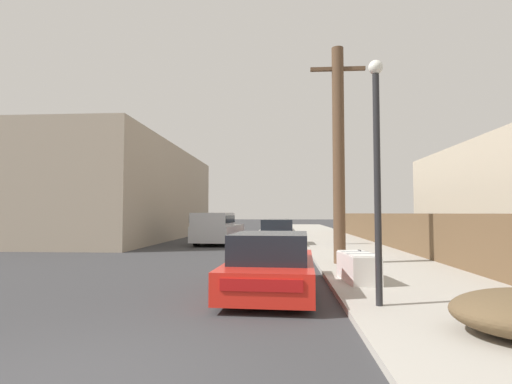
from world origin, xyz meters
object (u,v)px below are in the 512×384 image
object	(u,v)px
parked_sports_car_red	(272,265)
car_parked_far	(278,228)
pedestrian	(339,226)
discarded_fridge	(358,267)
street_lamp	(377,160)
car_parked_mid	(277,233)
pickup_truck	(217,228)
utility_pole	(339,152)

from	to	relation	value
parked_sports_car_red	car_parked_far	bearing A→B (deg)	93.36
car_parked_far	pedestrian	distance (m)	8.92
discarded_fridge	street_lamp	distance (m)	3.34
discarded_fridge	car_parked_mid	xyz separation A→B (m)	(-2.12, 11.87, 0.20)
discarded_fridge	parked_sports_car_red	distance (m)	2.20
car_parked_far	discarded_fridge	bearing A→B (deg)	-81.11
pickup_truck	car_parked_far	bearing A→B (deg)	-110.22
car_parked_far	pickup_truck	world-z (taller)	pickup_truck
car_parked_mid	pedestrian	bearing A→B (deg)	-2.91
car_parked_mid	discarded_fridge	bearing A→B (deg)	-79.80
parked_sports_car_red	street_lamp	size ratio (longest dim) A/B	1.06
parked_sports_car_red	utility_pole	distance (m)	5.72
car_parked_mid	pickup_truck	world-z (taller)	pickup_truck
discarded_fridge	car_parked_mid	size ratio (longest dim) A/B	0.36
car_parked_mid	pickup_truck	size ratio (longest dim) A/B	0.80
discarded_fridge	utility_pole	world-z (taller)	utility_pole
street_lamp	pedestrian	size ratio (longest dim) A/B	2.41
car_parked_far	utility_pole	world-z (taller)	utility_pole
car_parked_far	pedestrian	world-z (taller)	pedestrian
car_parked_mid	pedestrian	xyz separation A→B (m)	(3.30, -0.17, 0.41)
car_parked_mid	car_parked_far	world-z (taller)	car_parked_mid
discarded_fridge	pedestrian	world-z (taller)	pedestrian
discarded_fridge	utility_pole	xyz separation A→B (m)	(0.05, 3.45, 3.29)
utility_pole	car_parked_mid	bearing A→B (deg)	104.41
car_parked_mid	utility_pole	size ratio (longest dim) A/B	0.63
parked_sports_car_red	utility_pole	xyz separation A→B (m)	(2.08, 4.29, 3.15)
pickup_truck	street_lamp	size ratio (longest dim) A/B	1.27
car_parked_mid	car_parked_far	bearing A→B (deg)	90.41
discarded_fridge	parked_sports_car_red	bearing A→B (deg)	-163.44
street_lamp	discarded_fridge	bearing A→B (deg)	87.83
street_lamp	pedestrian	world-z (taller)	street_lamp
car_parked_mid	pedestrian	distance (m)	3.33
pickup_truck	utility_pole	distance (m)	10.98
parked_sports_car_red	pedestrian	xyz separation A→B (m)	(3.22, 12.54, 0.47)
pickup_truck	pedestrian	bearing A→B (deg)	176.87
car_parked_far	street_lamp	xyz separation A→B (m)	(2.07, -22.44, 2.07)
street_lamp	utility_pole	bearing A→B (deg)	88.63
discarded_fridge	pedestrian	bearing A→B (deg)	78.22
pedestrian	car_parked_far	bearing A→B (deg)	112.08
car_parked_far	parked_sports_car_red	bearing A→B (deg)	-86.93
discarded_fridge	street_lamp	world-z (taller)	street_lamp
discarded_fridge	car_parked_far	size ratio (longest dim) A/B	0.37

